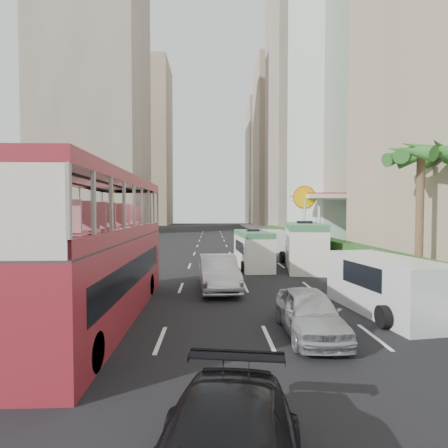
{
  "coord_description": "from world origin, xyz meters",
  "views": [
    {
      "loc": [
        -2.11,
        -12.19,
        3.78
      ],
      "look_at": [
        -1.5,
        4.0,
        3.2
      ],
      "focal_mm": 28.0,
      "sensor_mm": 36.0,
      "label": 1
    }
  ],
  "objects_px": {
    "minibus_far": "(304,246)",
    "van_asset": "(255,259)",
    "double_decker_bus": "(99,248)",
    "car_silver_lane_a": "(218,289)",
    "panel_van_near": "(386,285)",
    "shell_station": "(329,222)",
    "minibus_near": "(253,249)",
    "palm_tree": "(420,220)",
    "car_silver_lane_b": "(309,335)",
    "panel_van_far": "(274,240)"
  },
  "relations": [
    {
      "from": "minibus_far",
      "to": "van_asset",
      "type": "bearing_deg",
      "value": 133.47
    },
    {
      "from": "double_decker_bus",
      "to": "car_silver_lane_a",
      "type": "distance_m",
      "value": 6.79
    },
    {
      "from": "minibus_far",
      "to": "panel_van_near",
      "type": "relative_size",
      "value": 1.3
    },
    {
      "from": "shell_station",
      "to": "minibus_far",
      "type": "bearing_deg",
      "value": -115.85
    },
    {
      "from": "van_asset",
      "to": "double_decker_bus",
      "type": "bearing_deg",
      "value": -126.44
    },
    {
      "from": "minibus_near",
      "to": "palm_tree",
      "type": "height_order",
      "value": "palm_tree"
    },
    {
      "from": "panel_van_near",
      "to": "shell_station",
      "type": "distance_m",
      "value": 23.32
    },
    {
      "from": "car_silver_lane_b",
      "to": "double_decker_bus",
      "type": "bearing_deg",
      "value": 166.71
    },
    {
      "from": "car_silver_lane_a",
      "to": "van_asset",
      "type": "xyz_separation_m",
      "value": [
        3.09,
        10.49,
        0.0
      ]
    },
    {
      "from": "minibus_near",
      "to": "minibus_far",
      "type": "distance_m",
      "value": 3.46
    },
    {
      "from": "double_decker_bus",
      "to": "shell_station",
      "type": "distance_m",
      "value": 28.02
    },
    {
      "from": "minibus_far",
      "to": "panel_van_near",
      "type": "bearing_deg",
      "value": -79.01
    },
    {
      "from": "minibus_near",
      "to": "van_asset",
      "type": "bearing_deg",
      "value": 77.52
    },
    {
      "from": "minibus_near",
      "to": "panel_van_near",
      "type": "relative_size",
      "value": 1.07
    },
    {
      "from": "double_decker_bus",
      "to": "minibus_far",
      "type": "height_order",
      "value": "double_decker_bus"
    },
    {
      "from": "shell_station",
      "to": "double_decker_bus",
      "type": "bearing_deg",
      "value": -124.82
    },
    {
      "from": "palm_tree",
      "to": "shell_station",
      "type": "distance_m",
      "value": 19.14
    },
    {
      "from": "car_silver_lane_a",
      "to": "minibus_near",
      "type": "relative_size",
      "value": 0.9
    },
    {
      "from": "van_asset",
      "to": "panel_van_far",
      "type": "relative_size",
      "value": 0.87
    },
    {
      "from": "panel_van_near",
      "to": "shell_station",
      "type": "relative_size",
      "value": 0.65
    },
    {
      "from": "car_silver_lane_b",
      "to": "minibus_near",
      "type": "relative_size",
      "value": 0.74
    },
    {
      "from": "car_silver_lane_a",
      "to": "car_silver_lane_b",
      "type": "xyz_separation_m",
      "value": [
        2.66,
        -6.38,
        0.0
      ]
    },
    {
      "from": "minibus_near",
      "to": "panel_van_near",
      "type": "height_order",
      "value": "minibus_near"
    },
    {
      "from": "double_decker_bus",
      "to": "car_silver_lane_a",
      "type": "xyz_separation_m",
      "value": [
        4.25,
        4.65,
        -2.53
      ]
    },
    {
      "from": "panel_van_far",
      "to": "minibus_near",
      "type": "bearing_deg",
      "value": -104.7
    },
    {
      "from": "double_decker_bus",
      "to": "panel_van_near",
      "type": "height_order",
      "value": "double_decker_bus"
    },
    {
      "from": "car_silver_lane_b",
      "to": "minibus_far",
      "type": "distance_m",
      "value": 13.16
    },
    {
      "from": "car_silver_lane_b",
      "to": "van_asset",
      "type": "relative_size",
      "value": 0.97
    },
    {
      "from": "panel_van_near",
      "to": "car_silver_lane_b",
      "type": "bearing_deg",
      "value": -156.4
    },
    {
      "from": "car_silver_lane_a",
      "to": "minibus_near",
      "type": "distance_m",
      "value": 7.09
    },
    {
      "from": "shell_station",
      "to": "minibus_near",
      "type": "bearing_deg",
      "value": -128.16
    },
    {
      "from": "car_silver_lane_a",
      "to": "panel_van_near",
      "type": "height_order",
      "value": "panel_van_near"
    },
    {
      "from": "double_decker_bus",
      "to": "minibus_near",
      "type": "relative_size",
      "value": 1.99
    },
    {
      "from": "car_silver_lane_a",
      "to": "panel_van_far",
      "type": "distance_m",
      "value": 18.03
    },
    {
      "from": "panel_van_near",
      "to": "minibus_near",
      "type": "bearing_deg",
      "value": 100.73
    },
    {
      "from": "double_decker_bus",
      "to": "car_silver_lane_b",
      "type": "bearing_deg",
      "value": -14.05
    },
    {
      "from": "palm_tree",
      "to": "car_silver_lane_a",
      "type": "bearing_deg",
      "value": 176.08
    },
    {
      "from": "van_asset",
      "to": "panel_van_far",
      "type": "bearing_deg",
      "value": 57.07
    },
    {
      "from": "minibus_near",
      "to": "palm_tree",
      "type": "relative_size",
      "value": 0.86
    },
    {
      "from": "car_silver_lane_b",
      "to": "van_asset",
      "type": "bearing_deg",
      "value": 89.3
    },
    {
      "from": "panel_van_far",
      "to": "shell_station",
      "type": "relative_size",
      "value": 0.6
    },
    {
      "from": "car_silver_lane_a",
      "to": "double_decker_bus",
      "type": "bearing_deg",
      "value": -136.54
    },
    {
      "from": "double_decker_bus",
      "to": "palm_tree",
      "type": "relative_size",
      "value": 1.72
    },
    {
      "from": "double_decker_bus",
      "to": "minibus_far",
      "type": "relative_size",
      "value": 1.63
    },
    {
      "from": "van_asset",
      "to": "panel_van_near",
      "type": "height_order",
      "value": "panel_van_near"
    },
    {
      "from": "double_decker_bus",
      "to": "palm_tree",
      "type": "bearing_deg",
      "value": 16.16
    },
    {
      "from": "panel_van_far",
      "to": "panel_van_near",
      "type": "bearing_deg",
      "value": -86.23
    },
    {
      "from": "minibus_near",
      "to": "panel_van_near",
      "type": "xyz_separation_m",
      "value": [
        3.68,
        -10.76,
        -0.19
      ]
    },
    {
      "from": "double_decker_bus",
      "to": "panel_van_far",
      "type": "height_order",
      "value": "double_decker_bus"
    },
    {
      "from": "panel_van_near",
      "to": "palm_tree",
      "type": "height_order",
      "value": "palm_tree"
    }
  ]
}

